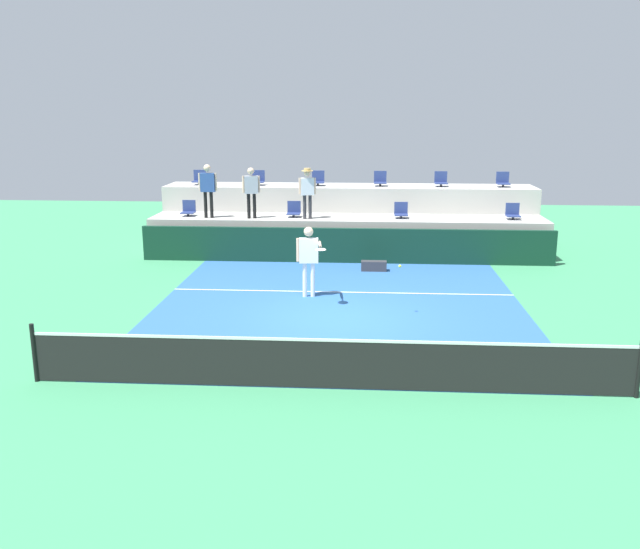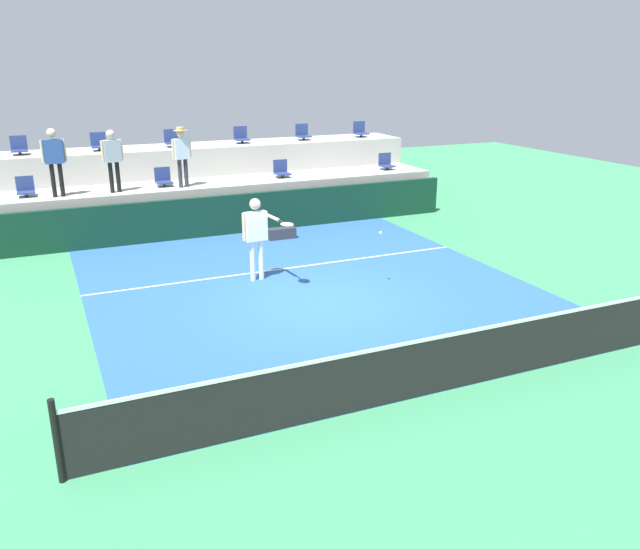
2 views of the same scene
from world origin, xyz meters
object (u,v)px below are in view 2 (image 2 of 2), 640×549
stadium_chair_upper_far_right (360,131)px  stadium_chair_lower_right (281,170)px  stadium_chair_upper_mid_right (241,136)px  tennis_ball (380,233)px  equipment_bag (282,233)px  spectator_in_white (112,155)px  stadium_chair_lower_left (163,178)px  stadium_chair_upper_right (303,133)px  spectator_in_grey (54,156)px  stadium_chair_upper_mid_left (172,140)px  stadium_chair_lower_far_left (25,188)px  stadium_chair_lower_far_right (386,163)px  stadium_chair_upper_far_left (19,147)px  spectator_with_hat (182,151)px  stadium_chair_upper_left (99,143)px  tennis_player (257,230)px

stadium_chair_upper_far_right → stadium_chair_lower_right: bearing=-153.3°
stadium_chair_upper_mid_right → tennis_ball: bearing=-87.9°
equipment_bag → spectator_in_white: bearing=154.3°
stadium_chair_lower_left → stadium_chair_upper_right: (4.99, 1.80, 0.85)m
spectator_in_grey → tennis_ball: spectator_in_grey is taller
stadium_chair_upper_mid_left → spectator_in_white: (-2.02, -2.18, -0.08)m
stadium_chair_lower_far_left → equipment_bag: 6.74m
stadium_chair_upper_far_right → tennis_ball: stadium_chair_upper_far_right is taller
equipment_bag → stadium_chair_lower_far_right: bearing=27.2°
spectator_in_grey → equipment_bag: (5.42, -1.92, -2.16)m
stadium_chair_lower_left → spectator_in_white: 1.60m
stadium_chair_lower_left → tennis_ball: stadium_chair_lower_left is taller
stadium_chair_upper_far_left → stadium_chair_upper_mid_left: bearing=0.0°
spectator_in_white → stadium_chair_lower_right: bearing=4.5°
stadium_chair_upper_far_right → spectator_with_hat: bearing=-161.8°
stadium_chair_upper_mid_right → stadium_chair_lower_left: bearing=-147.9°
stadium_chair_upper_mid_right → stadium_chair_upper_far_right: (4.25, 0.00, 0.00)m
stadium_chair_lower_left → stadium_chair_lower_right: bearing=0.0°
stadium_chair_upper_far_right → stadium_chair_lower_far_left: bearing=-170.4°
stadium_chair_upper_left → equipment_bag: 6.20m
stadium_chair_upper_right → spectator_with_hat: bearing=-154.1°
stadium_chair_lower_right → stadium_chair_upper_left: 5.37m
stadium_chair_upper_right → tennis_player: stadium_chair_upper_right is taller
stadium_chair_upper_left → spectator_with_hat: spectator_with_hat is taller
stadium_chair_lower_right → equipment_bag: bearing=-111.1°
stadium_chair_upper_far_left → stadium_chair_lower_right: bearing=-14.2°
stadium_chair_upper_far_left → spectator_in_grey: spectator_in_grey is taller
stadium_chair_upper_left → spectator_in_grey: (-1.31, -2.18, -0.01)m
stadium_chair_upper_far_right → tennis_player: (-6.17, -7.14, -1.18)m
stadium_chair_lower_far_left → spectator_in_white: (2.20, -0.38, 0.77)m
stadium_chair_lower_far_left → stadium_chair_upper_mid_left: bearing=23.1°
tennis_ball → equipment_bag: 4.63m
stadium_chair_upper_far_right → spectator_with_hat: spectator_with_hat is taller
tennis_player → spectator_with_hat: bearing=95.3°
spectator_in_grey → tennis_player: bearing=-53.1°
stadium_chair_upper_far_right → tennis_player: size_ratio=0.28×
stadium_chair_upper_left → stadium_chair_upper_mid_right: (4.33, 0.00, 0.00)m
stadium_chair_lower_far_left → spectator_in_white: size_ratio=0.32×
stadium_chair_upper_left → stadium_chair_lower_far_right: bearing=-11.8°
stadium_chair_lower_far_right → equipment_bag: stadium_chair_lower_far_right is taller
tennis_player → spectator_in_white: (-2.29, 4.96, 1.10)m
tennis_player → equipment_bag: (1.70, 3.04, -0.99)m
stadium_chair_upper_right → stadium_chair_lower_far_right: bearing=-39.8°
stadium_chair_lower_far_right → tennis_player: (-6.20, -5.34, -0.33)m
stadium_chair_lower_right → stadium_chair_upper_mid_left: 3.48m
stadium_chair_upper_left → stadium_chair_upper_far_left: bearing=180.0°
spectator_in_grey → equipment_bag: spectator_in_grey is taller
spectator_with_hat → equipment_bag: bearing=-41.7°
stadium_chair_upper_mid_left → stadium_chair_lower_far_right: bearing=-15.6°
stadium_chair_upper_right → tennis_player: 8.29m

